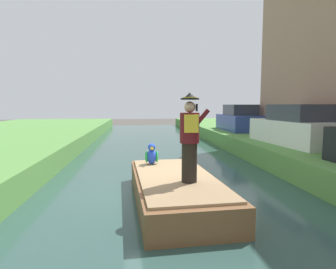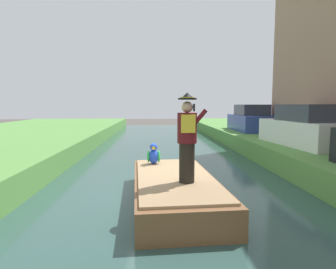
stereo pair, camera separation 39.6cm
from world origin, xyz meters
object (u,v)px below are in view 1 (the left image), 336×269
object	(u,v)px
parked_car_white	(296,128)
boat	(176,189)
person_pirate	(190,138)
parked_car_blue	(239,119)
parrot_plush	(152,155)

from	to	relation	value
parked_car_white	boat	bearing A→B (deg)	-143.10
boat	person_pirate	distance (m)	1.37
person_pirate	parked_car_blue	xyz separation A→B (m)	(4.90, 10.41, -0.18)
person_pirate	parked_car_white	xyz separation A→B (m)	(4.90, 4.39, -0.18)
person_pirate	parrot_plush	distance (m)	2.11
person_pirate	parked_car_white	size ratio (longest dim) A/B	0.45
parrot_plush	parked_car_blue	xyz separation A→B (m)	(5.59, 8.53, 0.50)
person_pirate	parrot_plush	world-z (taller)	person_pirate
parrot_plush	parked_car_blue	bearing A→B (deg)	56.78
boat	parked_car_white	bearing A→B (deg)	36.90
parked_car_white	parked_car_blue	distance (m)	6.01
boat	parked_car_blue	distance (m)	11.15
boat	parked_car_blue	xyz separation A→B (m)	(5.12, 9.85, 1.05)
boat	parked_car_white	distance (m)	6.48
parrot_plush	parked_car_white	distance (m)	6.15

